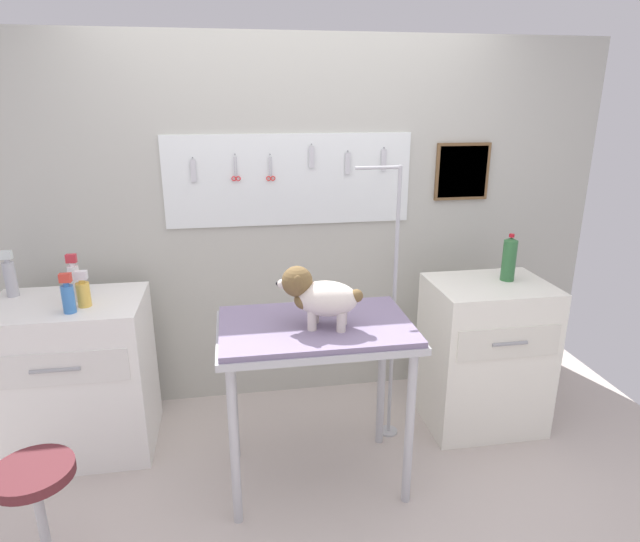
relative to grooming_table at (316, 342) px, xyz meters
name	(u,v)px	position (x,y,z in m)	size (l,w,h in m)	color
ground	(331,525)	(0.02, -0.33, -0.81)	(4.40, 4.00, 0.04)	#C0B2A9
rear_wall_panel	(296,226)	(0.02, 0.95, 0.36)	(4.00, 0.09, 2.30)	#B7B6AB
grooming_table	(316,342)	(0.00, 0.00, 0.00)	(0.95, 0.61, 0.89)	#B7B7BC
grooming_arm	(392,318)	(0.49, 0.33, -0.05)	(0.30, 0.11, 1.60)	#B7B7BC
dog	(318,295)	(0.01, -0.04, 0.26)	(0.40, 0.26, 0.30)	silver
counter_left	(76,377)	(-1.28, 0.49, -0.35)	(0.80, 0.58, 0.90)	white
cabinet_right	(484,354)	(1.09, 0.36, -0.34)	(0.68, 0.54, 0.91)	white
stool	(36,490)	(-1.20, -0.44, -0.35)	(0.32, 0.32, 0.55)	#9E9EA3
shampoo_bottle	(83,291)	(-1.16, 0.42, 0.18)	(0.07, 0.07, 0.19)	#E9BA4B
detangler_spray	(68,296)	(-1.21, 0.34, 0.19)	(0.06, 0.06, 0.21)	#3B77C0
spray_bottle_tall	(10,277)	(-1.58, 0.64, 0.21)	(0.06, 0.06, 0.26)	#B3B4BB
pump_bottle_white	(74,280)	(-1.22, 0.52, 0.21)	(0.06, 0.06, 0.26)	white
soda_bottle	(509,259)	(1.21, 0.40, 0.25)	(0.08, 0.08, 0.28)	#316B3A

